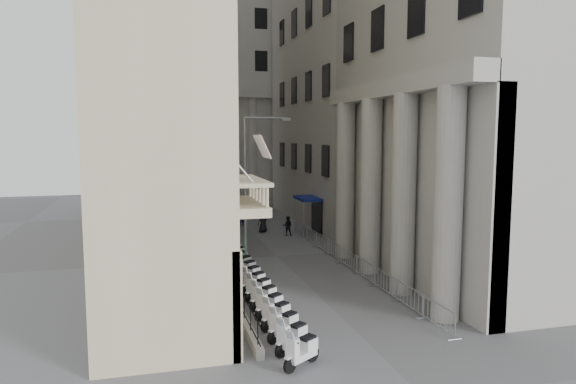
# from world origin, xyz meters

# --- Properties ---
(far_building) EXTENTS (22.00, 10.00, 30.00)m
(far_building) POSITION_xyz_m (0.00, 48.00, 15.00)
(far_building) COLOR #B5B3AB
(far_building) RESTS_ON ground
(iron_fence) EXTENTS (0.30, 28.00, 1.40)m
(iron_fence) POSITION_xyz_m (-4.30, 18.00, 0.00)
(iron_fence) COLOR black
(iron_fence) RESTS_ON ground
(blue_awning) EXTENTS (1.60, 3.00, 3.00)m
(blue_awning) POSITION_xyz_m (4.15, 26.00, 0.00)
(blue_awning) COLOR navy
(blue_awning) RESTS_ON ground
(flag) EXTENTS (1.00, 1.40, 8.20)m
(flag) POSITION_xyz_m (-4.00, 5.00, 0.00)
(flag) COLOR #9E0C11
(flag) RESTS_ON ground
(scooter_0) EXTENTS (1.48, 1.23, 1.50)m
(scooter_0) POSITION_xyz_m (-3.02, 3.18, 0.00)
(scooter_0) COLOR silver
(scooter_0) RESTS_ON ground
(scooter_1) EXTENTS (1.48, 1.23, 1.50)m
(scooter_1) POSITION_xyz_m (-3.02, 4.41, 0.00)
(scooter_1) COLOR silver
(scooter_1) RESTS_ON ground
(scooter_2) EXTENTS (1.48, 1.23, 1.50)m
(scooter_2) POSITION_xyz_m (-3.02, 5.65, 0.00)
(scooter_2) COLOR silver
(scooter_2) RESTS_ON ground
(scooter_3) EXTENTS (1.48, 1.23, 1.50)m
(scooter_3) POSITION_xyz_m (-3.02, 6.88, 0.00)
(scooter_3) COLOR silver
(scooter_3) RESTS_ON ground
(scooter_4) EXTENTS (1.48, 1.23, 1.50)m
(scooter_4) POSITION_xyz_m (-3.02, 8.12, 0.00)
(scooter_4) COLOR silver
(scooter_4) RESTS_ON ground
(scooter_5) EXTENTS (1.48, 1.23, 1.50)m
(scooter_5) POSITION_xyz_m (-3.02, 9.35, 0.00)
(scooter_5) COLOR silver
(scooter_5) RESTS_ON ground
(scooter_6) EXTENTS (1.48, 1.23, 1.50)m
(scooter_6) POSITION_xyz_m (-3.02, 10.59, 0.00)
(scooter_6) COLOR silver
(scooter_6) RESTS_ON ground
(scooter_7) EXTENTS (1.48, 1.23, 1.50)m
(scooter_7) POSITION_xyz_m (-3.02, 11.82, 0.00)
(scooter_7) COLOR silver
(scooter_7) RESTS_ON ground
(scooter_8) EXTENTS (1.48, 1.23, 1.50)m
(scooter_8) POSITION_xyz_m (-3.02, 13.05, 0.00)
(scooter_8) COLOR silver
(scooter_8) RESTS_ON ground
(scooter_9) EXTENTS (1.48, 1.23, 1.50)m
(scooter_9) POSITION_xyz_m (-3.02, 14.29, 0.00)
(scooter_9) COLOR silver
(scooter_9) RESTS_ON ground
(scooter_10) EXTENTS (1.48, 1.23, 1.50)m
(scooter_10) POSITION_xyz_m (-3.02, 15.52, 0.00)
(scooter_10) COLOR silver
(scooter_10) RESTS_ON ground
(scooter_11) EXTENTS (1.48, 1.23, 1.50)m
(scooter_11) POSITION_xyz_m (-3.02, 16.76, 0.00)
(scooter_11) COLOR silver
(scooter_11) RESTS_ON ground
(scooter_12) EXTENTS (1.48, 1.23, 1.50)m
(scooter_12) POSITION_xyz_m (-3.02, 17.99, 0.00)
(scooter_12) COLOR silver
(scooter_12) RESTS_ON ground
(scooter_13) EXTENTS (1.48, 1.23, 1.50)m
(scooter_13) POSITION_xyz_m (-3.02, 19.23, 0.00)
(scooter_13) COLOR silver
(scooter_13) RESTS_ON ground
(scooter_14) EXTENTS (1.48, 1.23, 1.50)m
(scooter_14) POSITION_xyz_m (-3.02, 20.46, 0.00)
(scooter_14) COLOR silver
(scooter_14) RESTS_ON ground
(barrier_0) EXTENTS (0.60, 2.40, 1.10)m
(barrier_0) POSITION_xyz_m (3.39, 5.07, 0.00)
(barrier_0) COLOR #AAADB2
(barrier_0) RESTS_ON ground
(barrier_1) EXTENTS (0.60, 2.40, 1.10)m
(barrier_1) POSITION_xyz_m (3.39, 7.57, 0.00)
(barrier_1) COLOR #AAADB2
(barrier_1) RESTS_ON ground
(barrier_2) EXTENTS (0.60, 2.40, 1.10)m
(barrier_2) POSITION_xyz_m (3.39, 10.07, 0.00)
(barrier_2) COLOR #AAADB2
(barrier_2) RESTS_ON ground
(barrier_3) EXTENTS (0.60, 2.40, 1.10)m
(barrier_3) POSITION_xyz_m (3.39, 12.57, 0.00)
(barrier_3) COLOR #AAADB2
(barrier_3) RESTS_ON ground
(barrier_4) EXTENTS (0.60, 2.40, 1.10)m
(barrier_4) POSITION_xyz_m (3.39, 15.07, 0.00)
(barrier_4) COLOR #AAADB2
(barrier_4) RESTS_ON ground
(barrier_5) EXTENTS (0.60, 2.40, 1.10)m
(barrier_5) POSITION_xyz_m (3.39, 17.57, 0.00)
(barrier_5) COLOR #AAADB2
(barrier_5) RESTS_ON ground
(barrier_6) EXTENTS (0.60, 2.40, 1.10)m
(barrier_6) POSITION_xyz_m (3.39, 20.07, 0.00)
(barrier_6) COLOR #AAADB2
(barrier_6) RESTS_ON ground
(barrier_7) EXTENTS (0.60, 2.40, 1.10)m
(barrier_7) POSITION_xyz_m (3.39, 22.57, 0.00)
(barrier_7) COLOR #AAADB2
(barrier_7) RESTS_ON ground
(security_tent) EXTENTS (3.85, 3.85, 3.13)m
(security_tent) POSITION_xyz_m (-3.60, 28.80, 2.61)
(security_tent) COLOR silver
(security_tent) RESTS_ON ground
(street_lamp) EXTENTS (2.92, 0.64, 9.01)m
(street_lamp) POSITION_xyz_m (-2.19, 16.62, 5.42)
(street_lamp) COLOR gray
(street_lamp) RESTS_ON ground
(info_kiosk) EXTENTS (0.58, 0.92, 1.88)m
(info_kiosk) POSITION_xyz_m (-3.71, 16.29, 0.95)
(info_kiosk) COLOR black
(info_kiosk) RESTS_ON ground
(pedestrian_a) EXTENTS (0.62, 0.47, 1.56)m
(pedestrian_a) POSITION_xyz_m (-0.38, 31.11, 0.78)
(pedestrian_a) COLOR #0D1936
(pedestrian_a) RESTS_ON ground
(pedestrian_b) EXTENTS (0.91, 0.81, 1.54)m
(pedestrian_b) POSITION_xyz_m (2.44, 25.79, 0.77)
(pedestrian_b) COLOR black
(pedestrian_b) RESTS_ON ground
(pedestrian_c) EXTENTS (1.14, 1.05, 1.96)m
(pedestrian_c) POSITION_xyz_m (0.85, 27.75, 0.98)
(pedestrian_c) COLOR black
(pedestrian_c) RESTS_ON ground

